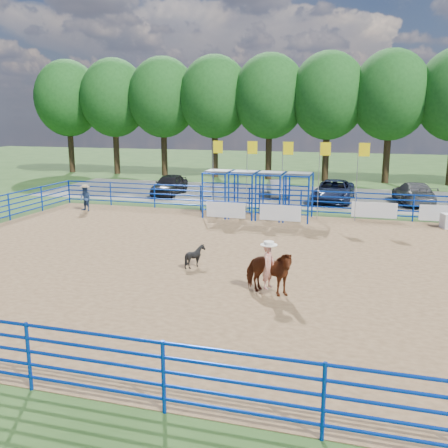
{
  "coord_description": "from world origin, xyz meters",
  "views": [
    {
      "loc": [
        3.49,
        -17.98,
        5.64
      ],
      "look_at": [
        -1.96,
        1.0,
        1.3
      ],
      "focal_mm": 40.0,
      "sensor_mm": 36.0,
      "label": 1
    }
  ],
  "objects_px": {
    "horse_and_rider": "(268,268)",
    "spectator_cowboy": "(85,198)",
    "calf": "(195,256)",
    "car_c": "(334,191)",
    "car_a": "(170,184)",
    "car_b": "(278,188)",
    "car_d": "(414,193)"
  },
  "relations": [
    {
      "from": "car_d",
      "to": "horse_and_rider",
      "type": "bearing_deg",
      "value": 64.34
    },
    {
      "from": "horse_and_rider",
      "to": "car_d",
      "type": "bearing_deg",
      "value": 73.03
    },
    {
      "from": "horse_and_rider",
      "to": "car_c",
      "type": "bearing_deg",
      "value": 87.52
    },
    {
      "from": "horse_and_rider",
      "to": "car_a",
      "type": "bearing_deg",
      "value": 120.61
    },
    {
      "from": "horse_and_rider",
      "to": "spectator_cowboy",
      "type": "bearing_deg",
      "value": 140.38
    },
    {
      "from": "calf",
      "to": "car_b",
      "type": "bearing_deg",
      "value": -16.16
    },
    {
      "from": "car_b",
      "to": "car_a",
      "type": "bearing_deg",
      "value": -5.75
    },
    {
      "from": "calf",
      "to": "car_b",
      "type": "height_order",
      "value": "car_b"
    },
    {
      "from": "calf",
      "to": "car_c",
      "type": "distance_m",
      "value": 16.74
    },
    {
      "from": "spectator_cowboy",
      "to": "car_b",
      "type": "bearing_deg",
      "value": 40.96
    },
    {
      "from": "spectator_cowboy",
      "to": "car_d",
      "type": "height_order",
      "value": "spectator_cowboy"
    },
    {
      "from": "calf",
      "to": "car_a",
      "type": "bearing_deg",
      "value": 9.26
    },
    {
      "from": "horse_and_rider",
      "to": "spectator_cowboy",
      "type": "relative_size",
      "value": 1.59
    },
    {
      "from": "car_c",
      "to": "calf",
      "type": "bearing_deg",
      "value": -100.98
    },
    {
      "from": "calf",
      "to": "car_c",
      "type": "relative_size",
      "value": 0.17
    },
    {
      "from": "horse_and_rider",
      "to": "car_c",
      "type": "xyz_separation_m",
      "value": [
        0.8,
        18.36,
        -0.17
      ]
    },
    {
      "from": "spectator_cowboy",
      "to": "car_b",
      "type": "xyz_separation_m",
      "value": [
        10.02,
        8.7,
        -0.18
      ]
    },
    {
      "from": "horse_and_rider",
      "to": "car_d",
      "type": "xyz_separation_m",
      "value": [
        5.81,
        19.03,
        -0.18
      ]
    },
    {
      "from": "calf",
      "to": "spectator_cowboy",
      "type": "bearing_deg",
      "value": 32.67
    },
    {
      "from": "horse_and_rider",
      "to": "spectator_cowboy",
      "type": "distance_m",
      "value": 17.07
    },
    {
      "from": "horse_and_rider",
      "to": "car_b",
      "type": "distance_m",
      "value": 19.83
    },
    {
      "from": "car_a",
      "to": "car_c",
      "type": "distance_m",
      "value": 11.54
    },
    {
      "from": "car_b",
      "to": "car_c",
      "type": "distance_m",
      "value": 4.11
    },
    {
      "from": "car_c",
      "to": "car_a",
      "type": "bearing_deg",
      "value": -176.14
    },
    {
      "from": "horse_and_rider",
      "to": "car_b",
      "type": "xyz_separation_m",
      "value": [
        -3.12,
        19.58,
        -0.27
      ]
    },
    {
      "from": "horse_and_rider",
      "to": "car_a",
      "type": "height_order",
      "value": "horse_and_rider"
    },
    {
      "from": "horse_and_rider",
      "to": "calf",
      "type": "relative_size",
      "value": 2.91
    },
    {
      "from": "calf",
      "to": "car_a",
      "type": "xyz_separation_m",
      "value": [
        -7.54,
        16.04,
        0.3
      ]
    },
    {
      "from": "calf",
      "to": "car_d",
      "type": "bearing_deg",
      "value": -43.93
    },
    {
      "from": "car_b",
      "to": "car_d",
      "type": "relative_size",
      "value": 0.77
    },
    {
      "from": "horse_and_rider",
      "to": "car_b",
      "type": "height_order",
      "value": "horse_and_rider"
    },
    {
      "from": "car_a",
      "to": "car_c",
      "type": "xyz_separation_m",
      "value": [
        11.53,
        0.21,
        -0.02
      ]
    }
  ]
}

